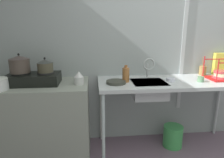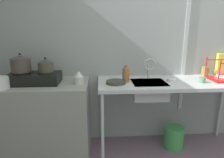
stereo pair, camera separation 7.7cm
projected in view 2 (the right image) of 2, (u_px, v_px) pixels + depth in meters
The scene contains 18 objects.
wall_back at pixel (174, 39), 2.54m from camera, with size 5.41×0.10×2.73m, color #929A9A.
wall_metal_strip at pixel (187, 28), 2.46m from camera, with size 0.05×0.01×2.18m, color #B7BEBF.
counter_concrete at pixel (41, 120), 2.31m from camera, with size 1.13×0.64×0.89m, color gray.
counter_sink at pixel (172, 86), 2.31m from camera, with size 1.74×0.64×0.89m.
stove at pixel (35, 78), 2.18m from camera, with size 0.55×0.32×0.13m.
pot_on_left_burner at pixel (21, 63), 2.13m from camera, with size 0.21×0.21×0.21m.
pot_on_right_burner at pixel (46, 65), 2.15m from camera, with size 0.17×0.17×0.16m.
percolator at pixel (79, 78), 2.16m from camera, with size 0.11×0.11×0.14m.
sink_basin at pixel (149, 90), 2.26m from camera, with size 0.39×0.36×0.18m, color #B7BEBF.
faucet at pixel (149, 65), 2.35m from camera, with size 0.15×0.08×0.25m.
frying_pan at pixel (116, 82), 2.18m from camera, with size 0.22×0.22×0.03m, color #35372F.
dish_rack at pixel (224, 76), 2.33m from camera, with size 0.32×0.30×0.26m.
cup_by_rack at pixel (202, 80), 2.22m from camera, with size 0.07×0.07×0.06m, color #659268.
small_bowl_on_drainboard at pixel (171, 80), 2.27m from camera, with size 0.10×0.10×0.04m, color white.
bottle_by_sink at pixel (126, 75), 2.23m from camera, with size 0.08×0.08×0.20m.
cereal_box at pixel (224, 64), 2.56m from camera, with size 0.20×0.07×0.29m, color #DBD446.
utensil_jar at pixel (205, 71), 2.55m from camera, with size 0.09×0.09×0.24m.
bucket_on_floor at pixel (174, 137), 2.51m from camera, with size 0.24×0.24×0.28m, color green.
Camera 2 is at (-0.97, -0.95, 1.48)m, focal length 31.33 mm.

